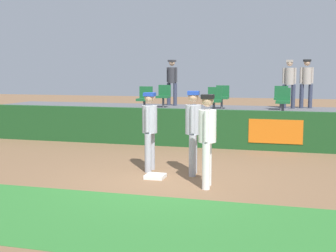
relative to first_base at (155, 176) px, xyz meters
name	(u,v)px	position (x,y,z in m)	size (l,w,h in m)	color
ground_plane	(167,179)	(0.25, 0.00, -0.04)	(60.00, 60.00, 0.00)	brown
grass_foreground_strip	(118,219)	(0.25, -2.76, -0.04)	(18.00, 2.80, 0.01)	#2D722D
first_base	(155,176)	(0.00, 0.00, 0.00)	(0.40, 0.40, 0.08)	white
player_fielder_home	(208,134)	(1.20, -0.45, 1.01)	(0.37, 0.58, 1.82)	white
player_runner_visitor	(193,127)	(0.70, 0.54, 1.02)	(0.39, 0.51, 1.83)	#9EA3AD
player_coach_visitor	(150,126)	(-0.33, 0.64, 0.99)	(0.36, 0.50, 1.78)	#9EA3AD
field_wall	(205,129)	(0.26, 4.14, 0.53)	(18.00, 0.26, 1.14)	#19471E
bleacher_platform	(219,123)	(0.25, 6.71, 0.41)	(18.00, 4.80, 0.90)	#59595E
seat_back_center	(222,96)	(0.25, 7.39, 1.34)	(0.48, 0.44, 0.84)	#4C4C51
seat_back_right	(281,97)	(2.32, 7.38, 1.34)	(0.47, 0.44, 0.84)	#4C4C51
seat_back_left	(164,95)	(-1.95, 7.38, 1.34)	(0.47, 0.44, 0.84)	#4C4C51
seat_front_right	(283,100)	(2.44, 5.58, 1.33)	(0.44, 0.44, 0.84)	#4C4C51
seat_front_left	(145,97)	(-2.09, 5.58, 1.33)	(0.46, 0.44, 0.84)	#4C4C51
seat_front_center	(214,99)	(0.28, 5.58, 1.33)	(0.46, 0.44, 0.84)	#4C4C51
spectator_hooded	(289,80)	(2.57, 8.17, 1.88)	(0.49, 0.35, 1.76)	#33384C
spectator_capped	(172,79)	(-1.92, 8.42, 1.90)	(0.47, 0.45, 1.79)	#33384C
spectator_casual	(306,80)	(3.18, 8.44, 1.89)	(0.49, 0.40, 1.78)	#33384C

